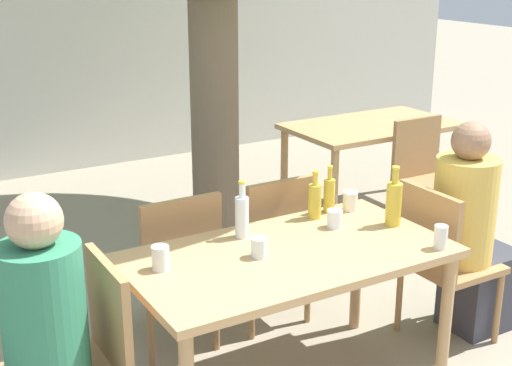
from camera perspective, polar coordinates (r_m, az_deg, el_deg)
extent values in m
cube|color=beige|center=(7.06, -16.99, 11.77)|extent=(10.00, 0.08, 2.80)
cylinder|color=#7A6651|center=(5.06, -3.33, 5.75)|extent=(0.34, 0.34, 2.01)
cube|color=tan|center=(3.33, 2.63, -5.81)|extent=(1.51, 0.82, 0.04)
cylinder|color=tan|center=(3.66, 14.91, -10.74)|extent=(0.06, 0.06, 0.72)
cylinder|color=tan|center=(3.51, -10.42, -11.75)|extent=(0.06, 0.06, 0.72)
cylinder|color=tan|center=(4.12, 8.05, -6.91)|extent=(0.06, 0.06, 0.72)
cube|color=tan|center=(5.83, 9.26, 4.52)|extent=(1.35, 0.80, 0.04)
cylinder|color=tan|center=(5.31, 6.24, -0.98)|extent=(0.06, 0.06, 0.72)
cylinder|color=tan|center=(6.10, 15.60, 0.98)|extent=(0.06, 0.06, 0.72)
cylinder|color=tan|center=(5.84, 2.27, 0.91)|extent=(0.06, 0.06, 0.72)
cylinder|color=tan|center=(6.57, 11.37, 2.51)|extent=(0.06, 0.06, 0.72)
cube|color=#A87A4C|center=(3.01, -11.67, -10.07)|extent=(0.04, 0.44, 0.45)
cube|color=#A87A4C|center=(4.09, 15.36, -6.32)|extent=(0.44, 0.44, 0.04)
cube|color=#A87A4C|center=(3.86, 13.57, -3.72)|extent=(0.04, 0.44, 0.45)
cylinder|color=#A87A4C|center=(4.21, 18.80, -9.45)|extent=(0.04, 0.04, 0.43)
cylinder|color=#A87A4C|center=(4.43, 15.10, -7.63)|extent=(0.04, 0.04, 0.43)
cylinder|color=#A87A4C|center=(3.95, 15.09, -10.95)|extent=(0.04, 0.04, 0.43)
cylinder|color=#A87A4C|center=(4.19, 11.38, -8.91)|extent=(0.04, 0.04, 0.43)
cube|color=#A87A4C|center=(3.91, -7.05, -6.93)|extent=(0.44, 0.44, 0.04)
cube|color=#A87A4C|center=(3.65, -5.93, -4.64)|extent=(0.44, 0.04, 0.45)
cylinder|color=#A87A4C|center=(4.24, -5.60, -8.28)|extent=(0.04, 0.04, 0.43)
cylinder|color=#A87A4C|center=(4.11, -10.46, -9.38)|extent=(0.04, 0.04, 0.43)
cylinder|color=#A87A4C|center=(3.93, -3.21, -10.43)|extent=(0.04, 0.04, 0.43)
cylinder|color=#A87A4C|center=(3.80, -8.41, -11.73)|extent=(0.04, 0.04, 0.43)
cube|color=#A87A4C|center=(4.16, 0.59, -5.19)|extent=(0.44, 0.44, 0.04)
cube|color=#A87A4C|center=(3.91, 2.11, -2.92)|extent=(0.44, 0.04, 0.45)
cylinder|color=#A87A4C|center=(4.49, 1.41, -6.58)|extent=(0.04, 0.04, 0.43)
cylinder|color=#A87A4C|center=(4.32, -2.91, -7.64)|extent=(0.04, 0.04, 0.43)
cylinder|color=#A87A4C|center=(4.21, 4.17, -8.43)|extent=(0.04, 0.04, 0.43)
cylinder|color=#A87A4C|center=(4.03, -0.36, -9.68)|extent=(0.04, 0.04, 0.43)
cube|color=#A87A4C|center=(5.40, 13.95, -0.18)|extent=(0.44, 0.44, 0.04)
cube|color=#A87A4C|center=(5.47, 12.70, 2.81)|extent=(0.44, 0.04, 0.45)
cylinder|color=#A87A4C|center=(5.22, 13.70, -3.48)|extent=(0.04, 0.04, 0.43)
cylinder|color=#A87A4C|center=(5.48, 16.58, -2.69)|extent=(0.04, 0.04, 0.43)
cylinder|color=#A87A4C|center=(5.48, 10.97, -2.25)|extent=(0.04, 0.04, 0.43)
cylinder|color=#A87A4C|center=(5.73, 13.84, -1.55)|extent=(0.04, 0.04, 0.43)
cylinder|color=#337F5B|center=(2.93, -16.62, -9.99)|extent=(0.33, 0.33, 0.58)
sphere|color=tan|center=(2.77, -17.33, -2.91)|extent=(0.22, 0.22, 0.22)
cube|color=#383842|center=(4.36, 17.56, -8.07)|extent=(0.40, 0.31, 0.46)
cylinder|color=gold|center=(4.02, 16.33, -2.09)|extent=(0.34, 0.34, 0.58)
sphere|color=#936B51|center=(3.90, 16.83, 3.23)|extent=(0.21, 0.21, 0.21)
cylinder|color=gold|center=(3.70, 4.72, -1.49)|extent=(0.07, 0.07, 0.18)
cylinder|color=gold|center=(3.66, 4.77, 0.31)|extent=(0.03, 0.03, 0.06)
cylinder|color=gold|center=(3.65, 4.78, 0.87)|extent=(0.03, 0.03, 0.01)
cylinder|color=gold|center=(3.66, 10.95, -1.69)|extent=(0.08, 0.08, 0.22)
cylinder|color=gold|center=(3.61, 11.09, 0.54)|extent=(0.03, 0.03, 0.08)
cylinder|color=gold|center=(3.60, 11.14, 1.22)|extent=(0.04, 0.04, 0.01)
cylinder|color=gold|center=(3.80, 5.88, -1.01)|extent=(0.06, 0.06, 0.18)
cylinder|color=gold|center=(3.76, 5.94, 0.74)|extent=(0.02, 0.02, 0.06)
cylinder|color=gold|center=(3.75, 5.95, 1.29)|extent=(0.03, 0.03, 0.01)
cylinder|color=silver|center=(3.44, -1.14, -2.77)|extent=(0.07, 0.07, 0.20)
cylinder|color=silver|center=(3.40, -1.15, -0.61)|extent=(0.03, 0.03, 0.07)
cylinder|color=gold|center=(3.38, -1.15, 0.05)|extent=(0.03, 0.03, 0.01)
cylinder|color=white|center=(3.61, 6.31, -2.86)|extent=(0.08, 0.08, 0.09)
cylinder|color=silver|center=(3.85, 7.54, -1.44)|extent=(0.08, 0.08, 0.10)
cylinder|color=silver|center=(3.15, -7.66, -5.95)|extent=(0.08, 0.08, 0.11)
cylinder|color=silver|center=(3.25, 0.24, -5.17)|extent=(0.08, 0.08, 0.09)
cylinder|color=silver|center=(3.44, 14.55, -4.21)|extent=(0.06, 0.06, 0.11)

